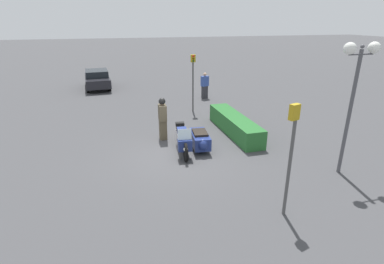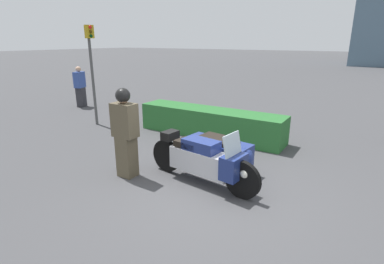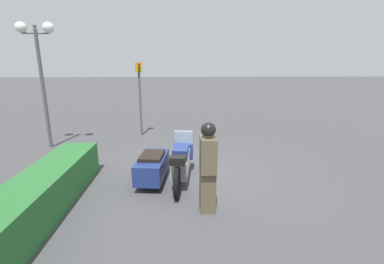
# 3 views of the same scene
# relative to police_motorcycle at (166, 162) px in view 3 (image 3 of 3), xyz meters

# --- Properties ---
(ground_plane) EXTENTS (160.00, 160.00, 0.00)m
(ground_plane) POSITION_rel_police_motorcycle_xyz_m (0.23, -0.62, -0.48)
(ground_plane) COLOR #424244
(police_motorcycle) EXTENTS (2.59, 1.52, 1.18)m
(police_motorcycle) POSITION_rel_police_motorcycle_xyz_m (0.00, 0.00, 0.00)
(police_motorcycle) COLOR black
(police_motorcycle) RESTS_ON ground
(officer_rider) EXTENTS (0.52, 0.32, 1.88)m
(officer_rider) POSITION_rel_police_motorcycle_xyz_m (-1.57, -0.92, 0.51)
(officer_rider) COLOR brown
(officer_rider) RESTS_ON ground
(hedge_bush_curbside) EXTENTS (4.47, 0.91, 0.82)m
(hedge_bush_curbside) POSITION_rel_police_motorcycle_xyz_m (-1.43, 2.44, -0.07)
(hedge_bush_curbside) COLOR #28662D
(hedge_bush_curbside) RESTS_ON ground
(twin_lamp_post) EXTENTS (0.37, 1.26, 4.39)m
(twin_lamp_post) POSITION_rel_police_motorcycle_xyz_m (3.14, 4.43, 2.94)
(twin_lamp_post) COLOR #4C4C51
(twin_lamp_post) RESTS_ON ground
(traffic_light_near) EXTENTS (0.23, 0.29, 3.11)m
(traffic_light_near) POSITION_rel_police_motorcycle_xyz_m (4.72, 1.25, 1.59)
(traffic_light_near) COLOR #4C4C4C
(traffic_light_near) RESTS_ON ground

